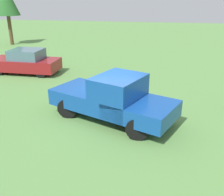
{
  "coord_description": "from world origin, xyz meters",
  "views": [
    {
      "loc": [
        -1.79,
        9.44,
        4.58
      ],
      "look_at": [
        -0.09,
        0.28,
        0.9
      ],
      "focal_mm": 41.82,
      "sensor_mm": 36.0,
      "label": 1
    }
  ],
  "objects": [
    {
      "name": "tree_back_left",
      "position": [
        12.72,
        -14.38,
        4.16
      ],
      "size": [
        2.3,
        2.3,
        5.66
      ],
      "color": "brown",
      "rests_on": "ground_plane"
    },
    {
      "name": "ground_plane",
      "position": [
        0.0,
        0.0,
        0.0
      ],
      "size": [
        80.0,
        80.0,
        0.0
      ],
      "primitive_type": "plane",
      "color": "#5B8C47"
    },
    {
      "name": "pickup_truck",
      "position": [
        -0.21,
        0.33,
        0.94
      ],
      "size": [
        5.27,
        3.69,
        1.82
      ],
      "rotation": [
        0.0,
        0.0,
        5.89
      ],
      "color": "black",
      "rests_on": "ground_plane"
    },
    {
      "name": "sedan_far",
      "position": [
        6.43,
        -5.22,
        0.7
      ],
      "size": [
        4.25,
        1.84,
        1.5
      ],
      "rotation": [
        0.0,
        0.0,
        6.28
      ],
      "color": "black",
      "rests_on": "ground_plane"
    }
  ]
}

